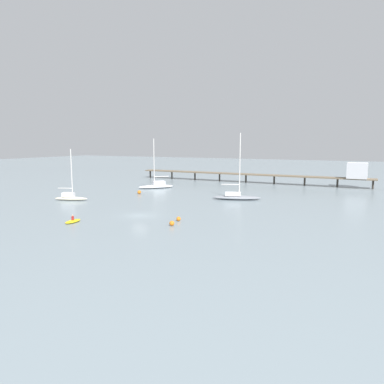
{
  "coord_description": "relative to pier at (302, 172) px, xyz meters",
  "views": [
    {
      "loc": [
        33.29,
        -46.72,
        11.73
      ],
      "look_at": [
        0.0,
        18.84,
        1.5
      ],
      "focal_mm": 33.55,
      "sensor_mm": 36.0,
      "label": 1
    }
  ],
  "objects": [
    {
      "name": "ground_plane",
      "position": [
        -16.04,
        -53.89,
        -3.55
      ],
      "size": [
        400.0,
        400.0,
        0.0
      ],
      "primitive_type": "plane",
      "color": "gray"
    },
    {
      "name": "pier",
      "position": [
        0.0,
        0.0,
        0.0
      ],
      "size": [
        68.81,
        4.81,
        6.56
      ],
      "color": "brown",
      "rests_on": "ground_plane"
    },
    {
      "name": "sailboat_white",
      "position": [
        -32.28,
        -23.18,
        -2.78
      ],
      "size": [
        8.23,
        8.42,
        12.63
      ],
      "color": "white",
      "rests_on": "ground_plane"
    },
    {
      "name": "sailboat_gray",
      "position": [
        -7.7,
        -31.3,
        -2.84
      ],
      "size": [
        10.27,
        6.02,
        13.6
      ],
      "color": "gray",
      "rests_on": "ground_plane"
    },
    {
      "name": "sailboat_cream",
      "position": [
        -37.37,
        -47.64,
        -2.8
      ],
      "size": [
        6.94,
        3.99,
        10.4
      ],
      "color": "beige",
      "rests_on": "ground_plane"
    },
    {
      "name": "dinghy_yellow",
      "position": [
        -21.87,
        -62.43,
        -3.35
      ],
      "size": [
        1.74,
        3.19,
        1.14
      ],
      "color": "yellow",
      "rests_on": "ground_plane"
    },
    {
      "name": "mooring_buoy_inner",
      "position": [
        -8.38,
        -54.59,
        -3.22
      ],
      "size": [
        0.66,
        0.66,
        0.66
      ],
      "primitive_type": "sphere",
      "color": "orange",
      "rests_on": "ground_plane"
    },
    {
      "name": "mooring_buoy_far",
      "position": [
        -30.21,
        -33.8,
        -3.14
      ],
      "size": [
        0.83,
        0.83,
        0.83
      ],
      "primitive_type": "sphere",
      "color": "orange",
      "rests_on": "ground_plane"
    },
    {
      "name": "mooring_buoy_near",
      "position": [
        -7.73,
        -57.7,
        -3.19
      ],
      "size": [
        0.72,
        0.72,
        0.72
      ],
      "primitive_type": "sphere",
      "color": "orange",
      "rests_on": "ground_plane"
    }
  ]
}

